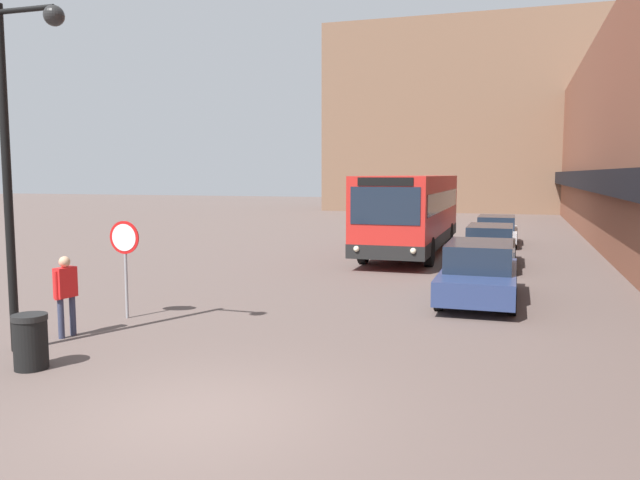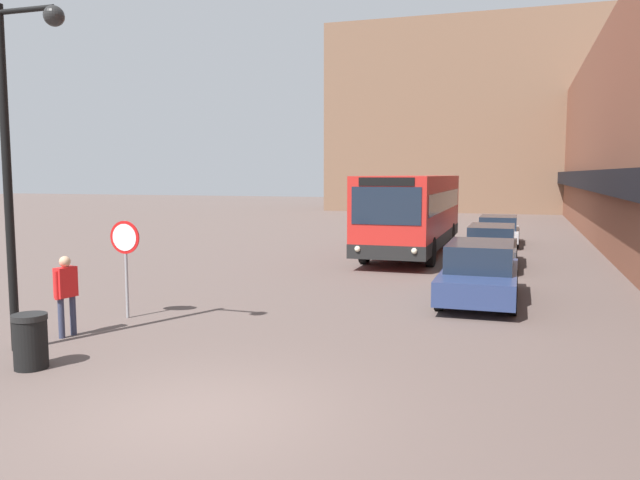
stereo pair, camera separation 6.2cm
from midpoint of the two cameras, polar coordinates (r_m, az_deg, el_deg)
name	(u,v)px [view 1 (the left image)]	position (r m, az deg, el deg)	size (l,w,h in m)	color
ground_plane	(201,415)	(9.14, -11.03, -15.42)	(160.00, 160.00, 0.00)	brown
building_backdrop_far	(472,118)	(58.87, 13.71, 10.77)	(26.00, 8.00, 16.72)	brown
city_bus	(411,212)	(26.21, 8.28, 2.57)	(2.72, 11.02, 3.26)	red
parked_car_front	(479,272)	(16.98, 14.25, -2.82)	(1.92, 4.88, 1.54)	navy
parked_car_middle	(490,245)	(23.54, 15.19, -0.47)	(1.82, 4.89, 1.48)	#38383D
parked_car_back	(496,230)	(30.83, 15.77, 0.91)	(1.92, 4.69, 1.35)	#B7B7BC
stop_sign	(125,248)	(14.98, -17.54, -0.70)	(0.76, 0.08, 2.27)	gray
street_lamp	(18,140)	(12.71, -26.05, 8.21)	(1.46, 0.36, 6.37)	black
pedestrian	(66,289)	(13.77, -22.35, -4.13)	(0.28, 0.54, 1.67)	#333851
trash_bin	(31,341)	(11.89, -25.08, -8.40)	(0.59, 0.59, 0.95)	black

